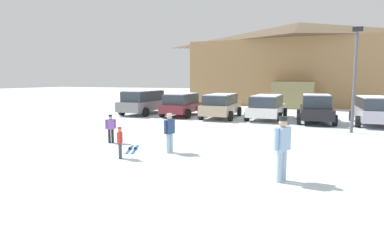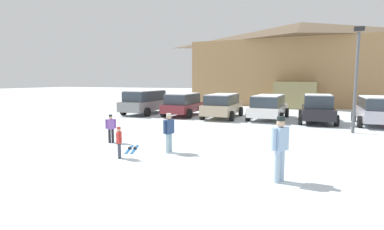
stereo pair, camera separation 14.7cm
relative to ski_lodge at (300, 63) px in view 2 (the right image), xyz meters
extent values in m
plane|color=silver|center=(-3.47, -28.77, -4.34)|extent=(160.00, 160.00, 0.00)
cube|color=#9E774C|center=(0.00, 0.05, -1.09)|extent=(21.02, 9.93, 6.50)
pyramid|color=brown|center=(0.00, 0.05, 3.21)|extent=(21.63, 10.54, 2.09)
cube|color=#8F8555|center=(-0.09, -5.66, -3.14)|extent=(3.63, 1.85, 2.40)
cube|color=gray|center=(-10.30, -14.48, -3.67)|extent=(1.92, 4.74, 0.69)
cube|color=#2D3842|center=(-10.30, -14.58, -2.97)|extent=(1.68, 3.61, 0.71)
cube|color=white|center=(-10.30, -14.58, -2.58)|extent=(1.56, 3.42, 0.06)
cylinder|color=black|center=(-11.28, -13.01, -4.02)|extent=(0.23, 0.64, 0.64)
cylinder|color=black|center=(-9.28, -13.03, -4.02)|extent=(0.23, 0.64, 0.64)
cylinder|color=black|center=(-11.32, -15.93, -4.02)|extent=(0.23, 0.64, 0.64)
cylinder|color=black|center=(-9.32, -15.96, -4.02)|extent=(0.23, 0.64, 0.64)
cube|color=maroon|center=(-7.17, -14.54, -3.73)|extent=(1.86, 4.08, 0.58)
cube|color=#2D3842|center=(-7.17, -14.62, -3.11)|extent=(1.62, 3.10, 0.66)
cube|color=white|center=(-7.17, -14.62, -2.75)|extent=(1.51, 2.95, 0.06)
cylinder|color=black|center=(-8.15, -13.30, -4.02)|extent=(0.23, 0.64, 0.64)
cylinder|color=black|center=(-6.24, -13.26, -4.02)|extent=(0.23, 0.64, 0.64)
cylinder|color=black|center=(-8.11, -15.81, -4.02)|extent=(0.23, 0.64, 0.64)
cylinder|color=black|center=(-6.19, -15.77, -4.02)|extent=(0.23, 0.64, 0.64)
cube|color=tan|center=(-4.25, -14.55, -3.69)|extent=(1.93, 4.63, 0.64)
cube|color=#2D3842|center=(-4.25, -14.64, -3.07)|extent=(1.68, 3.52, 0.60)
cube|color=white|center=(-4.25, -14.64, -2.75)|extent=(1.57, 3.34, 0.06)
cylinder|color=black|center=(-5.26, -13.15, -4.02)|extent=(0.24, 0.65, 0.64)
cylinder|color=black|center=(-3.31, -13.10, -4.02)|extent=(0.24, 0.65, 0.64)
cylinder|color=black|center=(-5.19, -15.99, -4.02)|extent=(0.24, 0.65, 0.64)
cylinder|color=black|center=(-3.24, -15.94, -4.02)|extent=(0.24, 0.65, 0.64)
cube|color=white|center=(-1.24, -14.13, -3.74)|extent=(2.02, 4.82, 0.56)
cube|color=#2D3842|center=(-1.25, -14.22, -3.13)|extent=(1.76, 3.67, 0.65)
cube|color=white|center=(-1.25, -14.22, -2.78)|extent=(1.64, 3.48, 0.06)
cylinder|color=black|center=(-2.20, -12.62, -4.02)|extent=(0.24, 0.65, 0.64)
cylinder|color=black|center=(-0.19, -12.68, -4.02)|extent=(0.24, 0.65, 0.64)
cylinder|color=black|center=(-2.29, -15.57, -4.02)|extent=(0.24, 0.65, 0.64)
cylinder|color=black|center=(-0.28, -15.63, -4.02)|extent=(0.24, 0.65, 0.64)
cube|color=black|center=(1.70, -14.61, -3.72)|extent=(1.92, 4.19, 0.60)
cube|color=#2D3842|center=(1.71, -14.82, -3.05)|extent=(1.63, 2.21, 0.73)
cube|color=white|center=(1.71, -14.82, -2.65)|extent=(1.52, 2.09, 0.06)
cylinder|color=black|center=(0.71, -13.38, -4.02)|extent=(0.25, 0.65, 0.64)
cylinder|color=black|center=(2.60, -13.30, -4.02)|extent=(0.25, 0.65, 0.64)
cylinder|color=black|center=(0.81, -15.93, -4.02)|extent=(0.25, 0.65, 0.64)
cylinder|color=black|center=(2.70, -15.85, -4.02)|extent=(0.25, 0.65, 0.64)
cube|color=#B8B5C3|center=(4.77, -14.47, -3.70)|extent=(1.72, 4.46, 0.63)
cube|color=#2D3842|center=(4.77, -14.56, -3.08)|extent=(1.52, 3.39, 0.63)
cube|color=white|center=(4.77, -14.56, -2.73)|extent=(1.41, 3.22, 0.06)
cylinder|color=black|center=(3.84, -13.09, -4.02)|extent=(0.22, 0.64, 0.64)
cylinder|color=black|center=(3.85, -15.86, -4.02)|extent=(0.22, 0.64, 0.64)
cylinder|color=#393C4B|center=(-4.44, -26.03, -4.08)|extent=(0.09, 0.09, 0.51)
cylinder|color=#393C4B|center=(-4.39, -26.13, -4.08)|extent=(0.09, 0.09, 0.51)
cube|color=red|center=(-4.42, -26.08, -3.64)|extent=(0.25, 0.29, 0.36)
cylinder|color=red|center=(-4.49, -25.94, -3.63)|extent=(0.07, 0.07, 0.35)
cylinder|color=red|center=(-4.34, -26.22, -3.63)|extent=(0.07, 0.07, 0.35)
sphere|color=tan|center=(-4.42, -26.08, -3.39)|extent=(0.13, 0.13, 0.13)
cylinder|color=#B9332C|center=(-4.42, -26.08, -3.32)|extent=(0.13, 0.13, 0.06)
cylinder|color=#98B2CB|center=(0.75, -26.41, -3.93)|extent=(0.15, 0.15, 0.82)
cylinder|color=#98B2CB|center=(0.66, -26.57, -3.93)|extent=(0.15, 0.15, 0.82)
cube|color=#94B4D9|center=(0.71, -26.49, -3.23)|extent=(0.40, 0.47, 0.58)
cylinder|color=#94B4D9|center=(0.83, -26.27, -3.21)|extent=(0.11, 0.11, 0.55)
cylinder|color=#94B4D9|center=(0.58, -26.71, -3.21)|extent=(0.11, 0.11, 0.55)
sphere|color=tan|center=(0.71, -26.49, -2.83)|extent=(0.21, 0.21, 0.21)
cylinder|color=black|center=(0.71, -26.49, -2.72)|extent=(0.20, 0.20, 0.10)
cylinder|color=#222129|center=(-6.15, -24.11, -4.05)|extent=(0.10, 0.10, 0.57)
cylinder|color=#222129|center=(-6.25, -24.19, -4.05)|extent=(0.10, 0.10, 0.57)
cube|color=#8958B2|center=(-6.20, -24.15, -3.56)|extent=(0.32, 0.31, 0.40)
cylinder|color=#8958B2|center=(-6.07, -24.03, -3.55)|extent=(0.08, 0.08, 0.38)
cylinder|color=#8958B2|center=(-6.34, -24.26, -3.55)|extent=(0.08, 0.08, 0.38)
sphere|color=tan|center=(-6.20, -24.15, -3.29)|extent=(0.15, 0.15, 0.15)
cylinder|color=black|center=(-6.20, -24.15, -3.21)|extent=(0.14, 0.14, 0.07)
cylinder|color=#9BB8C6|center=(-3.22, -24.71, -3.99)|extent=(0.13, 0.13, 0.69)
cylinder|color=#9BB8C6|center=(-3.26, -24.85, -3.99)|extent=(0.13, 0.13, 0.69)
cube|color=navy|center=(-3.24, -24.78, -3.40)|extent=(0.30, 0.38, 0.49)
cylinder|color=navy|center=(-3.17, -24.58, -3.39)|extent=(0.09, 0.09, 0.46)
cylinder|color=navy|center=(-3.31, -24.99, -3.39)|extent=(0.09, 0.09, 0.46)
sphere|color=tan|center=(-3.24, -24.78, -3.07)|extent=(0.18, 0.18, 0.18)
cylinder|color=beige|center=(-3.24, -24.78, -2.97)|extent=(0.17, 0.17, 0.08)
cube|color=blue|center=(-4.64, -24.82, -4.33)|extent=(0.62, 1.30, 0.02)
cube|color=black|center=(-4.66, -24.77, -4.29)|extent=(0.15, 0.22, 0.06)
cube|color=blue|center=(-4.83, -24.90, -4.33)|extent=(0.62, 1.30, 0.02)
cube|color=black|center=(-4.85, -24.85, -4.29)|extent=(0.15, 0.22, 0.06)
cylinder|color=#515459|center=(3.29, -17.89, -1.94)|extent=(0.14, 0.14, 4.79)
cube|color=#232326|center=(3.29, -17.89, 0.61)|extent=(0.44, 0.24, 0.20)
camera|label=1|loc=(1.28, -34.17, -1.77)|focal=28.00mm
camera|label=2|loc=(1.41, -34.12, -1.77)|focal=28.00mm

